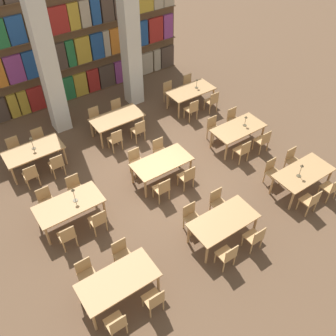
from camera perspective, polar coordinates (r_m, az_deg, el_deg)
ground_plane at (r=12.15m, az=-0.77°, el=-1.59°), size 40.00×40.00×0.00m
bookshelf_bank at (r=15.34m, az=-14.42°, el=19.11°), size 9.42×0.35×5.50m
pillar_left at (r=13.31m, az=-18.28°, el=16.37°), size 0.59×0.59×6.00m
pillar_center at (r=14.40m, az=-5.91°, el=20.25°), size 0.59×0.59×6.00m
reading_table_0 at (r=9.16m, az=-7.59°, el=-16.83°), size 1.87×0.94×0.76m
chair_0 at (r=8.93m, az=-7.88°, el=-22.47°), size 0.42×0.40×0.88m
chair_1 at (r=9.64m, az=-12.35°, el=-15.41°), size 0.42×0.40×0.88m
chair_2 at (r=9.10m, az=-2.12°, el=-19.43°), size 0.42×0.40×0.88m
chair_3 at (r=9.80m, az=-7.06°, el=-12.84°), size 0.42×0.40×0.88m
reading_table_1 at (r=10.19m, az=8.42°, el=-8.14°), size 1.87×0.94×0.76m
chair_4 at (r=9.83m, az=9.04°, el=-12.95°), size 0.42×0.40×0.88m
chair_5 at (r=10.48m, az=3.58°, el=-7.41°), size 0.42×0.40×0.88m
chair_6 at (r=10.28m, az=13.09°, el=-10.26°), size 0.42×0.40×0.88m
chair_7 at (r=10.90m, az=7.60°, el=-5.16°), size 0.42×0.40×0.88m
reading_table_2 at (r=12.04m, az=19.91°, el=-0.88°), size 1.87×0.94×0.76m
chair_8 at (r=11.60m, az=20.89°, el=-4.69°), size 0.42×0.40×0.88m
chair_9 at (r=12.15m, az=15.58°, el=-0.46°), size 0.42×0.40×0.88m
chair_10 at (r=12.21m, az=23.59°, el=-2.76°), size 0.42×0.40×0.88m
chair_11 at (r=12.74m, az=18.42°, el=1.18°), size 0.42×0.40×0.88m
desk_lamp_0 at (r=11.60m, az=19.64°, el=-0.05°), size 0.14×0.14×0.47m
reading_table_3 at (r=10.80m, az=-14.82°, el=-5.60°), size 1.87×0.94×0.76m
chair_12 at (r=10.41m, az=-15.13°, el=-9.91°), size 0.42×0.40×0.88m
chair_13 at (r=11.41m, az=-18.10°, el=-4.73°), size 0.42×0.40×0.88m
chair_14 at (r=10.55m, az=-10.61°, el=-7.84°), size 0.42×0.40×0.88m
chair_15 at (r=11.54m, az=-13.97°, el=-2.92°), size 0.42×0.40×0.88m
desk_lamp_1 at (r=10.55m, az=-14.21°, el=-3.67°), size 0.14×0.14×0.48m
reading_table_4 at (r=11.67m, az=-0.98°, el=0.71°), size 1.87×0.94×0.76m
chair_16 at (r=11.17m, az=-0.89°, el=-3.17°), size 0.42×0.40×0.88m
chair_17 at (r=12.10m, az=-4.88°, el=1.11°), size 0.42×0.40×0.88m
chair_18 at (r=11.55m, az=2.92°, el=-1.28°), size 0.42×0.40×0.88m
chair_19 at (r=12.46m, az=-1.24°, el=2.73°), size 0.42×0.40×0.88m
reading_table_5 at (r=13.23m, az=10.64°, el=5.79°), size 1.87×0.94×0.76m
chair_20 at (r=12.69m, az=11.29°, el=2.64°), size 0.42×0.40×0.88m
chair_21 at (r=13.52m, az=6.95°, el=6.10°), size 0.42×0.40×0.88m
chair_22 at (r=13.26m, az=14.25°, el=4.11°), size 0.42×0.40×0.88m
chair_23 at (r=14.05m, az=9.92°, el=7.36°), size 0.42×0.40×0.88m
desk_lamp_2 at (r=13.17m, az=11.75°, el=7.29°), size 0.14×0.14×0.40m
reading_table_6 at (r=12.85m, az=-19.80°, el=2.34°), size 1.87×0.94×0.76m
chair_24 at (r=12.35m, az=-20.20°, el=-0.97°), size 0.42×0.40×0.88m
chair_25 at (r=13.52m, az=-22.28°, el=2.73°), size 0.42×0.40×0.88m
chair_26 at (r=12.46m, az=-16.60°, el=0.57°), size 0.42×0.40×0.88m
chair_27 at (r=13.62m, az=-18.97°, el=4.10°), size 0.42×0.40×0.88m
desk_lamp_3 at (r=12.64m, az=-20.10°, el=3.90°), size 0.14×0.14×0.48m
reading_table_7 at (r=13.63m, az=-7.79°, el=7.41°), size 1.87×0.94×0.76m
chair_28 at (r=13.03m, az=-8.01°, el=4.38°), size 0.42×0.40×0.88m
chair_29 at (r=14.15m, az=-10.96°, el=7.49°), size 0.42×0.40×0.88m
chair_30 at (r=13.36m, az=-4.51°, el=5.82°), size 0.42×0.40×0.88m
chair_31 at (r=14.46m, az=-7.65°, el=8.78°), size 0.42×0.40×0.88m
reading_table_8 at (r=15.05m, az=3.48°, el=11.51°), size 1.87×0.94×0.76m
chair_32 at (r=14.40m, az=3.65°, el=8.93°), size 0.42×0.40×0.88m
chair_33 at (r=15.41m, az=0.19°, el=11.55°), size 0.42×0.40×0.88m
chair_34 at (r=14.94m, az=6.73°, el=10.11°), size 0.42×0.40×0.88m
chair_35 at (r=15.92m, az=3.20°, el=12.60°), size 0.42×0.40×0.88m
desk_lamp_4 at (r=15.03m, az=4.41°, el=12.95°), size 0.14×0.14×0.39m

